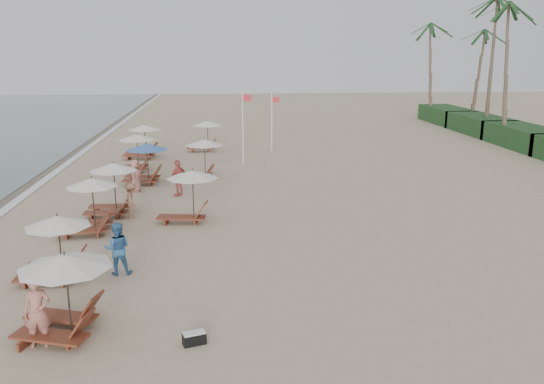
{
  "coord_description": "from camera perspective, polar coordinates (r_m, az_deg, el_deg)",
  "views": [
    {
      "loc": [
        -1.16,
        -18.27,
        7.16
      ],
      "look_at": [
        1.0,
        4.79,
        1.3
      ],
      "focal_mm": 36.82,
      "sensor_mm": 36.0,
      "label": 1
    }
  ],
  "objects": [
    {
      "name": "lounger_station_4",
      "position": [
        31.79,
        -13.0,
        2.89
      ],
      "size": [
        2.62,
        2.3,
        2.22
      ],
      "color": "brown",
      "rests_on": "ground"
    },
    {
      "name": "ground",
      "position": [
        19.66,
        -1.61,
        -7.17
      ],
      "size": [
        160.0,
        160.0,
        0.0
      ],
      "primitive_type": "plane",
      "color": "tan",
      "rests_on": "ground"
    },
    {
      "name": "lounger_station_1",
      "position": [
        19.26,
        -21.49,
        -5.37
      ],
      "size": [
        2.43,
        2.08,
        2.11
      ],
      "color": "brown",
      "rests_on": "ground"
    },
    {
      "name": "inland_station_2",
      "position": [
        41.3,
        -6.92,
        5.99
      ],
      "size": [
        2.74,
        2.24,
        2.22
      ],
      "color": "brown",
      "rests_on": "ground"
    },
    {
      "name": "flag_pole_near",
      "position": [
        35.97,
        -2.95,
        6.89
      ],
      "size": [
        0.59,
        0.08,
        4.69
      ],
      "color": "silver",
      "rests_on": "ground"
    },
    {
      "name": "lounger_station_5",
      "position": [
        35.07,
        -13.92,
        3.98
      ],
      "size": [
        2.56,
        2.28,
        2.28
      ],
      "color": "brown",
      "rests_on": "ground"
    },
    {
      "name": "beachgoer_far_a",
      "position": [
        28.58,
        -9.55,
        1.41
      ],
      "size": [
        1.07,
        1.12,
        1.86
      ],
      "primitive_type": "imported",
      "rotation": [
        0.0,
        0.0,
        3.98
      ],
      "color": "#BA4F4A",
      "rests_on": "ground"
    },
    {
      "name": "beachgoer_near",
      "position": [
        15.2,
        -22.87,
        -11.24
      ],
      "size": [
        0.7,
        0.48,
        1.83
      ],
      "primitive_type": "imported",
      "rotation": [
        0.0,
        0.0,
        0.06
      ],
      "color": "#AC695D",
      "rests_on": "ground"
    },
    {
      "name": "flag_pole_far",
      "position": [
        41.26,
        0.03,
        7.45
      ],
      "size": [
        0.6,
        0.08,
        4.14
      ],
      "color": "silver",
      "rests_on": "ground"
    },
    {
      "name": "foam_line",
      "position": [
        30.84,
        -24.18,
        -0.48
      ],
      "size": [
        0.5,
        140.0,
        0.02
      ],
      "primitive_type": "cube",
      "color": "white",
      "rests_on": "ground"
    },
    {
      "name": "lounger_station_0",
      "position": [
        15.45,
        -20.91,
        -9.66
      ],
      "size": [
        2.66,
        2.39,
        2.19
      ],
      "color": "brown",
      "rests_on": "ground"
    },
    {
      "name": "duffel_bag",
      "position": [
        14.61,
        -7.96,
        -14.57
      ],
      "size": [
        0.64,
        0.45,
        0.32
      ],
      "color": "black",
      "rests_on": "ground"
    },
    {
      "name": "inland_station_0",
      "position": [
        24.07,
        -8.66,
        0.02
      ],
      "size": [
        2.78,
        2.24,
        2.22
      ],
      "color": "brown",
      "rests_on": "ground"
    },
    {
      "name": "lounger_station_6",
      "position": [
        39.43,
        -13.24,
        4.91
      ],
      "size": [
        2.71,
        2.25,
        2.3
      ],
      "color": "brown",
      "rests_on": "ground"
    },
    {
      "name": "beachgoer_mid_a",
      "position": [
        19.03,
        -15.52,
        -5.59
      ],
      "size": [
        0.91,
        0.73,
        1.77
      ],
      "primitive_type": "imported",
      "rotation": [
        0.0,
        0.0,
        3.22
      ],
      "color": "teal",
      "rests_on": "ground"
    },
    {
      "name": "beachgoer_mid_b",
      "position": [
        25.29,
        -14.18,
        -0.81
      ],
      "size": [
        0.89,
        1.17,
        1.6
      ],
      "primitive_type": "imported",
      "rotation": [
        0.0,
        0.0,
        1.89
      ],
      "color": "brown",
      "rests_on": "ground"
    },
    {
      "name": "beachgoer_far_b",
      "position": [
        29.85,
        -13.79,
        1.6
      ],
      "size": [
        0.68,
        0.92,
        1.72
      ],
      "primitive_type": "imported",
      "rotation": [
        0.0,
        0.0,
        1.4
      ],
      "color": "#B87263",
      "rests_on": "ground"
    },
    {
      "name": "lounger_station_2",
      "position": [
        23.63,
        -18.38,
        -1.56
      ],
      "size": [
        2.55,
        2.23,
        2.26
      ],
      "color": "brown",
      "rests_on": "ground"
    },
    {
      "name": "inland_station_1",
      "position": [
        32.52,
        -7.19,
        3.99
      ],
      "size": [
        2.57,
        2.24,
        2.22
      ],
      "color": "brown",
      "rests_on": "ground"
    },
    {
      "name": "lounger_station_3",
      "position": [
        25.93,
        -16.25,
        0.23
      ],
      "size": [
        2.45,
        2.11,
        2.36
      ],
      "color": "brown",
      "rests_on": "ground"
    }
  ]
}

